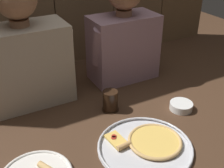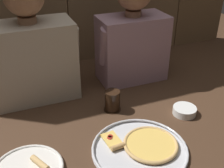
% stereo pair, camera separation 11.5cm
% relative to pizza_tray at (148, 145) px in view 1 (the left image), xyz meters
% --- Properties ---
extents(ground_plane, '(3.20, 3.20, 0.00)m').
position_rel_pizza_tray_xyz_m(ground_plane, '(-0.05, 0.11, -0.01)').
color(ground_plane, '#422B1C').
extents(pizza_tray, '(0.36, 0.36, 0.03)m').
position_rel_pizza_tray_xyz_m(pizza_tray, '(0.00, 0.00, 0.00)').
color(pizza_tray, silver).
rests_on(pizza_tray, ground).
extents(drinking_glass, '(0.08, 0.08, 0.10)m').
position_rel_pizza_tray_xyz_m(drinking_glass, '(-0.01, 0.29, 0.04)').
color(drinking_glass, black).
rests_on(drinking_glass, ground).
extents(dipping_bowl, '(0.10, 0.10, 0.03)m').
position_rel_pizza_tray_xyz_m(dipping_bowl, '(0.28, 0.14, 0.01)').
color(dipping_bowl, white).
rests_on(dipping_bowl, ground).
extents(diner_left, '(0.42, 0.21, 0.58)m').
position_rel_pizza_tray_xyz_m(diner_left, '(-0.30, 0.54, 0.25)').
color(diner_left, '#B2A38E').
rests_on(diner_left, ground).
extents(diner_right, '(0.39, 0.19, 0.56)m').
position_rel_pizza_tray_xyz_m(diner_right, '(0.20, 0.54, 0.25)').
color(diner_right, gray).
rests_on(diner_right, ground).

